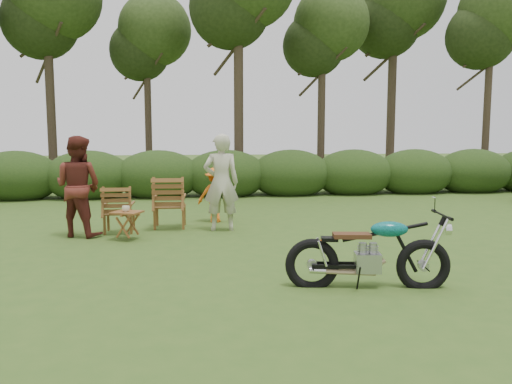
{
  "coord_description": "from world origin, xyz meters",
  "views": [
    {
      "loc": [
        -1.09,
        -5.97,
        1.84
      ],
      "look_at": [
        -0.01,
        2.09,
        0.9
      ],
      "focal_mm": 35.0,
      "sensor_mm": 36.0,
      "label": 1
    }
  ],
  "objects": [
    {
      "name": "ground",
      "position": [
        0.0,
        0.0,
        0.0
      ],
      "size": [
        80.0,
        80.0,
        0.0
      ],
      "primitive_type": "plane",
      "color": "#33521B",
      "rests_on": "ground"
    },
    {
      "name": "tree_line",
      "position": [
        0.5,
        9.74,
        3.81
      ],
      "size": [
        22.52,
        11.62,
        8.14
      ],
      "color": "#35281C",
      "rests_on": "ground"
    },
    {
      "name": "motorcycle",
      "position": [
        1.03,
        -0.32,
        0.0
      ],
      "size": [
        1.96,
        1.01,
        1.07
      ],
      "primitive_type": null,
      "rotation": [
        0.0,
        0.0,
        -0.16
      ],
      "color": "#0CA29B",
      "rests_on": "ground"
    },
    {
      "name": "lawn_chair_right",
      "position": [
        -1.48,
        3.94,
        0.0
      ],
      "size": [
        0.72,
        0.72,
        1.01
      ],
      "primitive_type": null,
      "rotation": [
        0.0,
        0.0,
        3.1
      ],
      "color": "brown",
      "rests_on": "ground"
    },
    {
      "name": "lawn_chair_left",
      "position": [
        -2.41,
        3.56,
        0.0
      ],
      "size": [
        0.61,
        0.61,
        0.88
      ],
      "primitive_type": null,
      "rotation": [
        0.0,
        0.0,
        3.13
      ],
      "color": "#5A3816",
      "rests_on": "ground"
    },
    {
      "name": "side_table",
      "position": [
        -2.18,
        2.85,
        0.25
      ],
      "size": [
        0.61,
        0.57,
        0.51
      ],
      "primitive_type": null,
      "rotation": [
        0.0,
        0.0,
        -0.41
      ],
      "color": "brown",
      "rests_on": "ground"
    },
    {
      "name": "cup",
      "position": [
        -2.2,
        2.84,
        0.56
      ],
      "size": [
        0.15,
        0.15,
        0.1
      ],
      "primitive_type": "imported",
      "rotation": [
        0.0,
        0.0,
        -0.14
      ],
      "color": "beige",
      "rests_on": "side_table"
    },
    {
      "name": "adult_a",
      "position": [
        -0.49,
        3.53,
        0.0
      ],
      "size": [
        0.68,
        0.45,
        1.85
      ],
      "primitive_type": "imported",
      "rotation": [
        0.0,
        0.0,
        3.13
      ],
      "color": "#BCB99B",
      "rests_on": "ground"
    },
    {
      "name": "adult_b",
      "position": [
        -3.08,
        3.32,
        0.0
      ],
      "size": [
        1.08,
        0.98,
        1.82
      ],
      "primitive_type": "imported",
      "rotation": [
        0.0,
        0.0,
        2.73
      ],
      "color": "#592119",
      "rests_on": "ground"
    },
    {
      "name": "child",
      "position": [
        -0.55,
        4.47,
        0.0
      ],
      "size": [
        0.81,
        0.57,
        1.15
      ],
      "primitive_type": "imported",
      "rotation": [
        0.0,
        0.0,
        2.94
      ],
      "color": "orange",
      "rests_on": "ground"
    }
  ]
}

